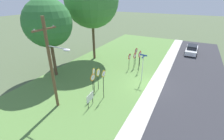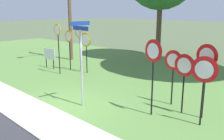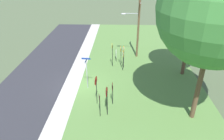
# 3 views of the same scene
# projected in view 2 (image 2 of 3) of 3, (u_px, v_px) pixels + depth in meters

# --- Properties ---
(ground_plane) EXTENTS (160.00, 160.00, 0.00)m
(ground_plane) POSITION_uv_depth(u_px,v_px,m) (57.00, 110.00, 9.12)
(ground_plane) COLOR #4C5B3D
(sidewalk_strip) EXTENTS (44.00, 1.60, 0.06)m
(sidewalk_strip) POSITION_uv_depth(u_px,v_px,m) (37.00, 115.00, 8.56)
(sidewalk_strip) COLOR #BCB7AD
(sidewalk_strip) RESTS_ON ground_plane
(grass_median) EXTENTS (44.00, 12.00, 0.04)m
(grass_median) POSITION_uv_depth(u_px,v_px,m) (151.00, 78.00, 13.30)
(grass_median) COLOR #567F3D
(grass_median) RESTS_ON ground_plane
(stop_sign_near_left) EXTENTS (0.80, 0.12, 2.34)m
(stop_sign_near_left) POSITION_uv_depth(u_px,v_px,m) (86.00, 44.00, 13.92)
(stop_sign_near_left) COLOR black
(stop_sign_near_left) RESTS_ON grass_median
(stop_sign_near_right) EXTENTS (0.70, 0.10, 2.40)m
(stop_sign_near_right) POSITION_uv_depth(u_px,v_px,m) (69.00, 42.00, 14.62)
(stop_sign_near_right) COLOR black
(stop_sign_near_right) RESTS_ON grass_median
(stop_sign_far_left) EXTENTS (0.64, 0.09, 2.84)m
(stop_sign_far_left) POSITION_uv_depth(u_px,v_px,m) (58.00, 39.00, 13.68)
(stop_sign_far_left) COLOR black
(stop_sign_far_left) RESTS_ON grass_median
(stop_sign_far_center) EXTENTS (0.64, 0.13, 2.66)m
(stop_sign_far_center) POSITION_uv_depth(u_px,v_px,m) (80.00, 39.00, 14.37)
(stop_sign_far_center) COLOR black
(stop_sign_far_center) RESTS_ON grass_median
(yield_sign_near_left) EXTENTS (0.78, 0.11, 2.13)m
(yield_sign_near_left) POSITION_uv_depth(u_px,v_px,m) (184.00, 70.00, 8.38)
(yield_sign_near_left) COLOR black
(yield_sign_near_left) RESTS_ON grass_median
(yield_sign_near_right) EXTENTS (0.76, 0.13, 2.52)m
(yield_sign_near_right) POSITION_uv_depth(u_px,v_px,m) (206.00, 64.00, 7.88)
(yield_sign_near_right) COLOR black
(yield_sign_near_right) RESTS_ON grass_median
(yield_sign_far_left) EXTENTS (0.76, 0.10, 2.13)m
(yield_sign_far_left) POSITION_uv_depth(u_px,v_px,m) (173.00, 65.00, 9.16)
(yield_sign_far_left) COLOR black
(yield_sign_far_left) RESTS_ON grass_median
(yield_sign_far_right) EXTENTS (0.82, 0.14, 2.23)m
(yield_sign_far_right) POSITION_uv_depth(u_px,v_px,m) (204.00, 75.00, 7.41)
(yield_sign_far_right) COLOR black
(yield_sign_far_right) RESTS_ON grass_median
(yield_sign_center) EXTENTS (0.76, 0.15, 2.64)m
(yield_sign_center) POSITION_uv_depth(u_px,v_px,m) (153.00, 59.00, 8.13)
(yield_sign_center) COLOR black
(yield_sign_center) RESTS_ON grass_median
(street_name_post) EXTENTS (0.96, 0.81, 3.18)m
(street_name_post) POSITION_uv_depth(u_px,v_px,m) (81.00, 57.00, 8.99)
(street_name_post) COLOR #9EA0A8
(street_name_post) RESTS_ON grass_median
(utility_pole) EXTENTS (2.10, 2.23, 7.54)m
(utility_pole) POSITION_uv_depth(u_px,v_px,m) (67.00, 2.00, 17.15)
(utility_pole) COLOR brown
(utility_pole) RESTS_ON grass_median
(notice_board) EXTENTS (1.10, 0.10, 1.25)m
(notice_board) POSITION_uv_depth(u_px,v_px,m) (49.00, 55.00, 15.36)
(notice_board) COLOR black
(notice_board) RESTS_ON grass_median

